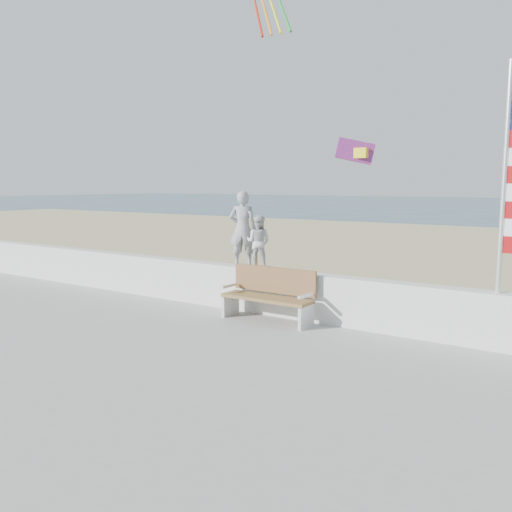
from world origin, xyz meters
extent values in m
plane|color=#2F4B5F|center=(0.00, 0.00, 0.00)|extent=(220.00, 220.00, 0.00)
cube|color=tan|center=(0.00, 9.00, 0.04)|extent=(90.00, 40.00, 0.08)
cube|color=silver|center=(0.00, 2.00, 0.63)|extent=(30.00, 0.35, 0.90)
imported|color=gray|center=(-0.26, 2.00, 1.85)|extent=(0.66, 0.56, 1.54)
imported|color=silver|center=(0.12, 2.00, 1.61)|extent=(0.59, 0.50, 1.06)
cube|color=olive|center=(0.68, 1.45, 0.62)|extent=(1.80, 0.50, 0.06)
cube|color=brown|center=(0.68, 1.72, 0.93)|extent=(1.80, 0.05, 0.50)
cube|color=white|center=(-0.17, 1.45, 0.38)|extent=(0.06, 0.50, 0.40)
cube|color=white|center=(-0.17, 1.40, 0.78)|extent=(0.06, 0.45, 0.05)
cube|color=white|center=(1.53, 1.45, 0.38)|extent=(0.06, 0.50, 0.40)
cube|color=silver|center=(1.53, 1.40, 0.78)|extent=(0.06, 0.45, 0.05)
cylinder|color=white|center=(4.60, 2.00, 2.83)|extent=(0.08, 0.08, 3.50)
cube|color=red|center=(1.09, 4.40, 3.48)|extent=(0.88, 0.61, 0.61)
cube|color=yellow|center=(1.24, 4.40, 3.43)|extent=(0.31, 0.23, 0.22)
cylinder|color=olive|center=(-1.87, 4.88, 0.68)|extent=(0.07, 0.07, 1.20)
cube|color=olive|center=(-1.87, 4.86, 1.33)|extent=(0.32, 0.03, 0.42)
camera|label=1|loc=(6.11, -6.94, 2.76)|focal=38.00mm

